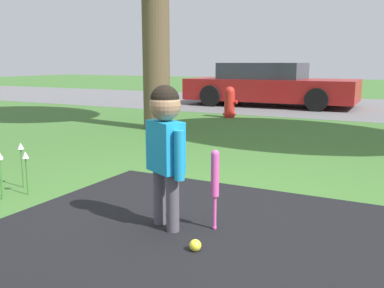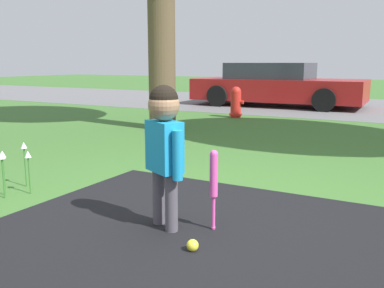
% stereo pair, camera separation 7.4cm
% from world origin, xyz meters
% --- Properties ---
extents(ground_plane, '(60.00, 60.00, 0.00)m').
position_xyz_m(ground_plane, '(0.00, 0.00, 0.00)').
color(ground_plane, '#3D6B2D').
extents(street_strip, '(40.00, 6.00, 0.01)m').
position_xyz_m(street_strip, '(0.00, 9.37, 0.00)').
color(street_strip, slate).
rests_on(street_strip, ground).
extents(child, '(0.38, 0.27, 1.02)m').
position_xyz_m(child, '(-0.21, -0.23, 0.66)').
color(child, '#4C4751').
rests_on(child, ground).
extents(baseball_bat, '(0.06, 0.06, 0.58)m').
position_xyz_m(baseball_bat, '(0.12, -0.11, 0.38)').
color(baseball_bat, '#E54CA5').
rests_on(baseball_bat, ground).
extents(sports_ball, '(0.08, 0.08, 0.08)m').
position_xyz_m(sports_ball, '(0.16, -0.49, 0.04)').
color(sports_ball, yellow).
rests_on(sports_ball, ground).
extents(fire_hydrant, '(0.31, 0.28, 0.67)m').
position_xyz_m(fire_hydrant, '(-2.26, 5.84, 0.33)').
color(fire_hydrant, red).
rests_on(fire_hydrant, ground).
extents(parked_car, '(4.58, 2.11, 1.17)m').
position_xyz_m(parked_car, '(-2.30, 8.75, 0.56)').
color(parked_car, maroon).
rests_on(parked_car, ground).
extents(flower_bed, '(0.50, 0.40, 0.43)m').
position_xyz_m(flower_bed, '(-1.95, -0.21, 0.32)').
color(flower_bed, '#38702D').
rests_on(flower_bed, ground).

